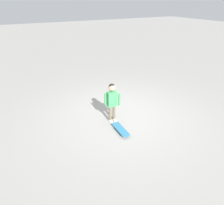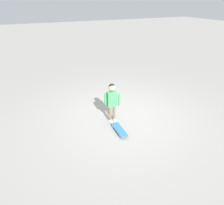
# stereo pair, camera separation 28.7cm
# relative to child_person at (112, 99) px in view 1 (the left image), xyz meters

# --- Properties ---
(ground_plane) EXTENTS (50.00, 50.00, 0.00)m
(ground_plane) POSITION_rel_child_person_xyz_m (-0.06, 0.38, -0.66)
(ground_plane) COLOR gray
(child_person) EXTENTS (0.24, 0.36, 1.06)m
(child_person) POSITION_rel_child_person_xyz_m (0.00, 0.00, 0.00)
(child_person) COLOR brown
(child_person) RESTS_ON ground
(skateboard) EXTENTS (0.64, 0.21, 0.07)m
(skateboard) POSITION_rel_child_person_xyz_m (0.52, -0.04, -0.60)
(skateboard) COLOR teal
(skateboard) RESTS_ON ground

